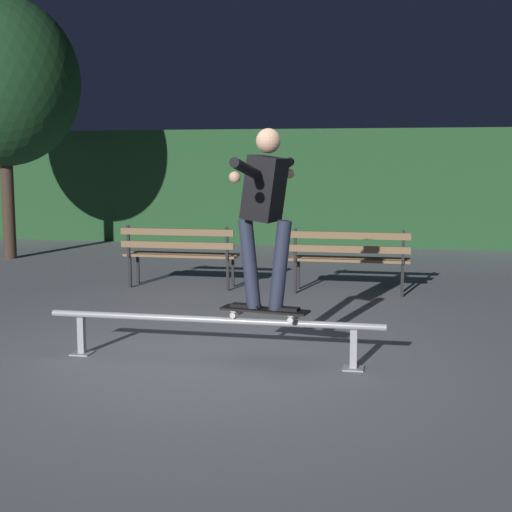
{
  "coord_description": "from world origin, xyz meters",
  "views": [
    {
      "loc": [
        1.61,
        -6.04,
        1.8
      ],
      "look_at": [
        0.24,
        0.87,
        0.85
      ],
      "focal_mm": 50.95,
      "sensor_mm": 36.0,
      "label": 1
    }
  ],
  "objects_px": {
    "grind_rail": "(212,326)",
    "park_bench_left_center": "(349,254)",
    "skateboarder": "(265,203)",
    "park_bench_leftmost": "(180,250)",
    "skateboard": "(265,311)",
    "tree_far_left": "(3,82)"
  },
  "relations": [
    {
      "from": "tree_far_left",
      "to": "park_bench_leftmost",
      "type": "bearing_deg",
      "value": -30.7
    },
    {
      "from": "grind_rail",
      "to": "skateboarder",
      "type": "height_order",
      "value": "skateboarder"
    },
    {
      "from": "park_bench_leftmost",
      "to": "tree_far_left",
      "type": "distance_m",
      "value": 5.25
    },
    {
      "from": "park_bench_leftmost",
      "to": "tree_far_left",
      "type": "xyz_separation_m",
      "value": [
        -3.93,
        2.33,
        2.6
      ]
    },
    {
      "from": "grind_rail",
      "to": "skateboarder",
      "type": "relative_size",
      "value": 1.95
    },
    {
      "from": "skateboard",
      "to": "tree_far_left",
      "type": "distance_m",
      "value": 8.63
    },
    {
      "from": "skateboard",
      "to": "park_bench_left_center",
      "type": "xyz_separation_m",
      "value": [
        0.49,
        3.5,
        0.06
      ]
    },
    {
      "from": "skateboard",
      "to": "park_bench_leftmost",
      "type": "distance_m",
      "value": 3.96
    },
    {
      "from": "grind_rail",
      "to": "park_bench_left_center",
      "type": "relative_size",
      "value": 1.9
    },
    {
      "from": "park_bench_leftmost",
      "to": "grind_rail",
      "type": "bearing_deg",
      "value": -68.41
    },
    {
      "from": "skateboard",
      "to": "park_bench_leftmost",
      "type": "height_order",
      "value": "park_bench_leftmost"
    },
    {
      "from": "grind_rail",
      "to": "skateboarder",
      "type": "bearing_deg",
      "value": -0.06
    },
    {
      "from": "skateboard",
      "to": "skateboarder",
      "type": "relative_size",
      "value": 0.51
    },
    {
      "from": "skateboard",
      "to": "park_bench_leftmost",
      "type": "relative_size",
      "value": 0.5
    },
    {
      "from": "skateboarder",
      "to": "park_bench_left_center",
      "type": "distance_m",
      "value": 3.64
    },
    {
      "from": "skateboard",
      "to": "skateboarder",
      "type": "bearing_deg",
      "value": -9.94
    },
    {
      "from": "skateboard",
      "to": "park_bench_left_center",
      "type": "height_order",
      "value": "park_bench_left_center"
    },
    {
      "from": "park_bench_left_center",
      "to": "park_bench_leftmost",
      "type": "bearing_deg",
      "value": 180.0
    },
    {
      "from": "skateboard",
      "to": "tree_far_left",
      "type": "xyz_separation_m",
      "value": [
        -5.78,
        5.83,
        2.65
      ]
    },
    {
      "from": "grind_rail",
      "to": "skateboard",
      "type": "distance_m",
      "value": 0.5
    },
    {
      "from": "park_bench_leftmost",
      "to": "park_bench_left_center",
      "type": "distance_m",
      "value": 2.34
    },
    {
      "from": "skateboarder",
      "to": "park_bench_leftmost",
      "type": "xyz_separation_m",
      "value": [
        -1.86,
        3.5,
        -0.88
      ]
    }
  ]
}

